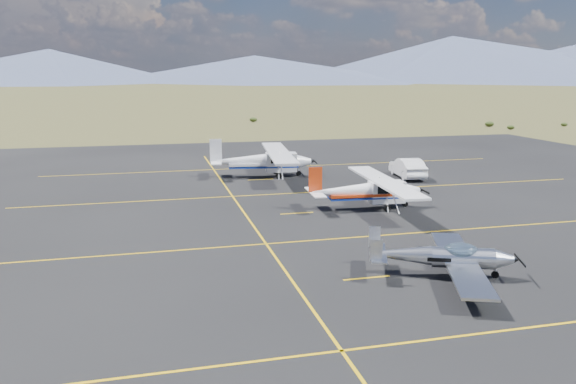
{
  "coord_description": "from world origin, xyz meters",
  "views": [
    {
      "loc": [
        -11.25,
        -23.5,
        8.11
      ],
      "look_at": [
        -3.86,
        6.22,
        1.6
      ],
      "focal_mm": 35.0,
      "sensor_mm": 36.0,
      "label": 1
    }
  ],
  "objects_px": {
    "aircraft_cessna": "(367,190)",
    "sedan": "(407,168)",
    "aircraft_plain": "(263,160)",
    "aircraft_low_wing": "(445,257)"
  },
  "relations": [
    {
      "from": "sedan",
      "to": "aircraft_cessna",
      "type": "bearing_deg",
      "value": 59.13
    },
    {
      "from": "aircraft_cessna",
      "to": "sedan",
      "type": "height_order",
      "value": "aircraft_cessna"
    },
    {
      "from": "aircraft_plain",
      "to": "aircraft_low_wing",
      "type": "bearing_deg",
      "value": -76.76
    },
    {
      "from": "aircraft_low_wing",
      "to": "aircraft_cessna",
      "type": "xyz_separation_m",
      "value": [
        1.31,
        11.67,
        0.35
      ]
    },
    {
      "from": "aircraft_low_wing",
      "to": "sedan",
      "type": "distance_m",
      "value": 22.29
    },
    {
      "from": "aircraft_low_wing",
      "to": "aircraft_cessna",
      "type": "bearing_deg",
      "value": 104.4
    },
    {
      "from": "aircraft_plain",
      "to": "sedan",
      "type": "distance_m",
      "value": 11.42
    },
    {
      "from": "aircraft_low_wing",
      "to": "sedan",
      "type": "relative_size",
      "value": 1.66
    },
    {
      "from": "aircraft_cessna",
      "to": "aircraft_plain",
      "type": "xyz_separation_m",
      "value": [
        -3.97,
        12.08,
        0.18
      ]
    },
    {
      "from": "aircraft_cessna",
      "to": "aircraft_low_wing",
      "type": "bearing_deg",
      "value": -92.56
    }
  ]
}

